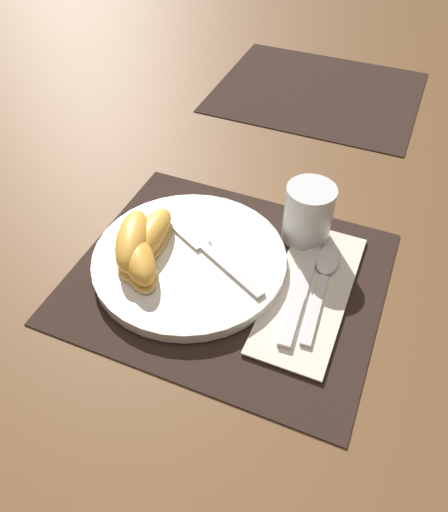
{
  "coord_description": "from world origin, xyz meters",
  "views": [
    {
      "loc": [
        0.17,
        -0.43,
        0.52
      ],
      "look_at": [
        -0.01,
        0.01,
        0.02
      ],
      "focal_mm": 35.0,
      "sensor_mm": 36.0,
      "label": 1
    }
  ],
  "objects_px": {
    "plate": "(190,260)",
    "knife": "(301,290)",
    "spoon": "(325,272)",
    "juice_glass": "(308,216)",
    "citrus_wedge_2": "(137,258)",
    "fork": "(208,249)",
    "citrus_wedge_0": "(151,235)",
    "citrus_wedge_1": "(133,242)"
  },
  "relations": [
    {
      "from": "plate",
      "to": "juice_glass",
      "type": "height_order",
      "value": "juice_glass"
    },
    {
      "from": "spoon",
      "to": "fork",
      "type": "xyz_separation_m",
      "value": [
        -0.16,
        -0.03,
        0.01
      ]
    },
    {
      "from": "citrus_wedge_2",
      "to": "knife",
      "type": "bearing_deg",
      "value": 13.57
    },
    {
      "from": "citrus_wedge_0",
      "to": "spoon",
      "type": "bearing_deg",
      "value": 11.32
    },
    {
      "from": "spoon",
      "to": "citrus_wedge_2",
      "type": "relative_size",
      "value": 1.6
    },
    {
      "from": "juice_glass",
      "to": "citrus_wedge_0",
      "type": "xyz_separation_m",
      "value": [
        -0.2,
        -0.12,
        -0.01
      ]
    },
    {
      "from": "fork",
      "to": "citrus_wedge_0",
      "type": "height_order",
      "value": "citrus_wedge_0"
    },
    {
      "from": "citrus_wedge_1",
      "to": "citrus_wedge_2",
      "type": "xyz_separation_m",
      "value": [
        0.02,
        -0.02,
        -0.0
      ]
    },
    {
      "from": "plate",
      "to": "citrus_wedge_0",
      "type": "height_order",
      "value": "citrus_wedge_0"
    },
    {
      "from": "spoon",
      "to": "citrus_wedge_1",
      "type": "distance_m",
      "value": 0.27
    },
    {
      "from": "spoon",
      "to": "citrus_wedge_0",
      "type": "distance_m",
      "value": 0.25
    },
    {
      "from": "juice_glass",
      "to": "knife",
      "type": "bearing_deg",
      "value": -76.85
    },
    {
      "from": "juice_glass",
      "to": "knife",
      "type": "height_order",
      "value": "juice_glass"
    },
    {
      "from": "knife",
      "to": "citrus_wedge_2",
      "type": "bearing_deg",
      "value": -166.43
    },
    {
      "from": "fork",
      "to": "citrus_wedge_1",
      "type": "relative_size",
      "value": 1.37
    },
    {
      "from": "plate",
      "to": "juice_glass",
      "type": "relative_size",
      "value": 3.06
    },
    {
      "from": "spoon",
      "to": "juice_glass",
      "type": "bearing_deg",
      "value": 125.2
    },
    {
      "from": "citrus_wedge_1",
      "to": "fork",
      "type": "bearing_deg",
      "value": 23.57
    },
    {
      "from": "juice_glass",
      "to": "fork",
      "type": "relative_size",
      "value": 0.49
    },
    {
      "from": "citrus_wedge_0",
      "to": "citrus_wedge_1",
      "type": "distance_m",
      "value": 0.03
    },
    {
      "from": "knife",
      "to": "citrus_wedge_2",
      "type": "distance_m",
      "value": 0.22
    },
    {
      "from": "spoon",
      "to": "citrus_wedge_2",
      "type": "bearing_deg",
      "value": -157.98
    },
    {
      "from": "spoon",
      "to": "citrus_wedge_0",
      "type": "height_order",
      "value": "citrus_wedge_0"
    },
    {
      "from": "plate",
      "to": "citrus_wedge_2",
      "type": "distance_m",
      "value": 0.08
    },
    {
      "from": "knife",
      "to": "citrus_wedge_0",
      "type": "distance_m",
      "value": 0.22
    },
    {
      "from": "fork",
      "to": "citrus_wedge_0",
      "type": "distance_m",
      "value": 0.08
    },
    {
      "from": "citrus_wedge_1",
      "to": "juice_glass",
      "type": "bearing_deg",
      "value": 33.86
    },
    {
      "from": "plate",
      "to": "fork",
      "type": "relative_size",
      "value": 1.51
    },
    {
      "from": "juice_glass",
      "to": "spoon",
      "type": "distance_m",
      "value": 0.09
    },
    {
      "from": "knife",
      "to": "spoon",
      "type": "height_order",
      "value": "spoon"
    },
    {
      "from": "fork",
      "to": "citrus_wedge_1",
      "type": "xyz_separation_m",
      "value": [
        -0.09,
        -0.04,
        0.02
      ]
    },
    {
      "from": "juice_glass",
      "to": "fork",
      "type": "height_order",
      "value": "juice_glass"
    },
    {
      "from": "juice_glass",
      "to": "citrus_wedge_0",
      "type": "bearing_deg",
      "value": -149.44
    },
    {
      "from": "knife",
      "to": "citrus_wedge_1",
      "type": "height_order",
      "value": "citrus_wedge_1"
    },
    {
      "from": "knife",
      "to": "fork",
      "type": "distance_m",
      "value": 0.14
    },
    {
      "from": "spoon",
      "to": "citrus_wedge_0",
      "type": "relative_size",
      "value": 1.49
    },
    {
      "from": "fork",
      "to": "citrus_wedge_2",
      "type": "relative_size",
      "value": 1.58
    },
    {
      "from": "juice_glass",
      "to": "fork",
      "type": "bearing_deg",
      "value": -139.22
    },
    {
      "from": "juice_glass",
      "to": "spoon",
      "type": "relative_size",
      "value": 0.49
    },
    {
      "from": "juice_glass",
      "to": "citrus_wedge_2",
      "type": "relative_size",
      "value": 0.78
    },
    {
      "from": "spoon",
      "to": "fork",
      "type": "height_order",
      "value": "fork"
    },
    {
      "from": "plate",
      "to": "knife",
      "type": "bearing_deg",
      "value": 2.64
    }
  ]
}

